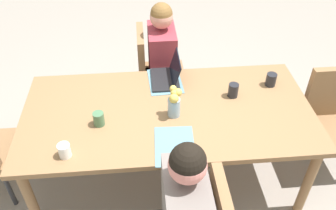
{
  "coord_description": "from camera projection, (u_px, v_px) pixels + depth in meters",
  "views": [
    {
      "loc": [
        -0.18,
        -1.96,
        2.43
      ],
      "look_at": [
        0.0,
        0.0,
        0.78
      ],
      "focal_mm": 38.0,
      "sensor_mm": 36.0,
      "label": 1
    }
  ],
  "objects": [
    {
      "name": "person_far_left_near",
      "position": [
        162.0,
        70.0,
        3.36
      ],
      "size": [
        0.36,
        0.4,
        1.19
      ],
      "color": "#2D2D33",
      "rests_on": "ground_plane"
    },
    {
      "name": "coffee_mug_near_left",
      "position": [
        64.0,
        150.0,
        2.23
      ],
      "size": [
        0.08,
        0.08,
        0.1
      ],
      "primitive_type": "cylinder",
      "color": "white",
      "rests_on": "dining_table"
    },
    {
      "name": "flower_vase",
      "position": [
        174.0,
        102.0,
        2.49
      ],
      "size": [
        0.1,
        0.11,
        0.24
      ],
      "color": "#8EA8B7",
      "rests_on": "dining_table"
    },
    {
      "name": "ground_plane",
      "position": [
        168.0,
        174.0,
        3.07
      ],
      "size": [
        10.0,
        10.0,
        0.0
      ],
      "primitive_type": "plane",
      "color": "gray"
    },
    {
      "name": "coffee_mug_centre_left",
      "position": [
        271.0,
        80.0,
        2.81
      ],
      "size": [
        0.08,
        0.08,
        0.1
      ],
      "primitive_type": "cylinder",
      "color": "#232328",
      "rests_on": "dining_table"
    },
    {
      "name": "coffee_mug_centre_right",
      "position": [
        99.0,
        119.0,
        2.45
      ],
      "size": [
        0.08,
        0.08,
        0.1
      ],
      "primitive_type": "cylinder",
      "color": "#47704C",
      "rests_on": "dining_table"
    },
    {
      "name": "chair_far_left_near",
      "position": [
        154.0,
        69.0,
        3.42
      ],
      "size": [
        0.44,
        0.44,
        0.9
      ],
      "color": "olive",
      "rests_on": "ground_plane"
    },
    {
      "name": "placemat_near_left_mid",
      "position": [
        175.0,
        146.0,
        2.33
      ],
      "size": [
        0.28,
        0.37,
        0.0
      ],
      "primitive_type": "cube",
      "rotation": [
        0.0,
        0.0,
        1.52
      ],
      "color": "slate",
      "rests_on": "dining_table"
    },
    {
      "name": "dining_table",
      "position": [
        168.0,
        117.0,
        2.65
      ],
      "size": [
        2.13,
        1.04,
        0.73
      ],
      "color": "olive",
      "rests_on": "ground_plane"
    },
    {
      "name": "placemat_far_left_near",
      "position": [
        165.0,
        81.0,
        2.88
      ],
      "size": [
        0.28,
        0.37,
        0.0
      ],
      "primitive_type": "cube",
      "rotation": [
        0.0,
        0.0,
        -1.52
      ],
      "color": "slate",
      "rests_on": "dining_table"
    },
    {
      "name": "laptop_far_left_near",
      "position": [
        168.0,
        76.0,
        2.86
      ],
      "size": [
        0.22,
        0.32,
        0.21
      ],
      "color": "black",
      "rests_on": "dining_table"
    },
    {
      "name": "chair_head_right_right_near",
      "position": [
        332.0,
        117.0,
        2.89
      ],
      "size": [
        0.44,
        0.44,
        0.9
      ],
      "color": "olive",
      "rests_on": "ground_plane"
    },
    {
      "name": "coffee_mug_near_right",
      "position": [
        233.0,
        90.0,
        2.7
      ],
      "size": [
        0.08,
        0.08,
        0.11
      ],
      "primitive_type": "cylinder",
      "color": "#232328",
      "rests_on": "dining_table"
    }
  ]
}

